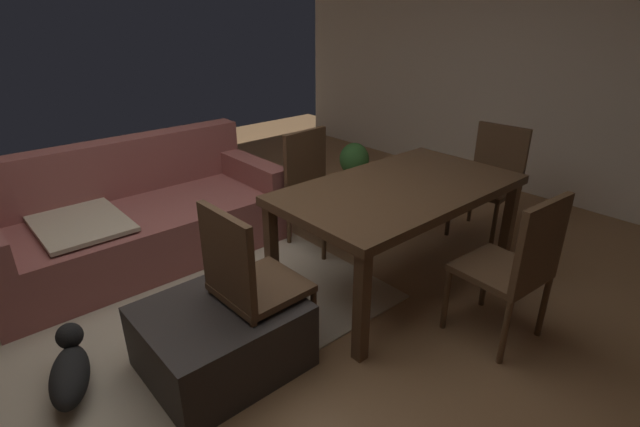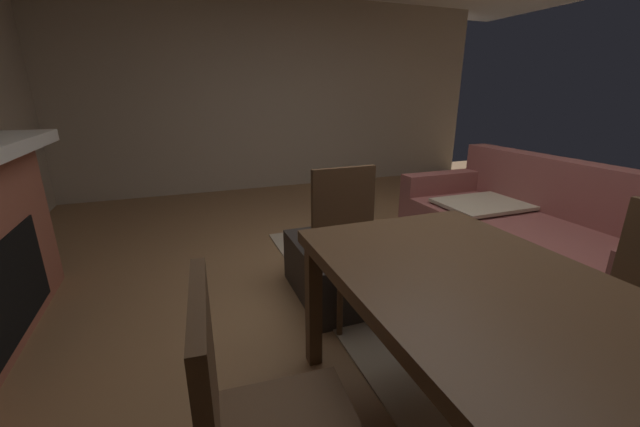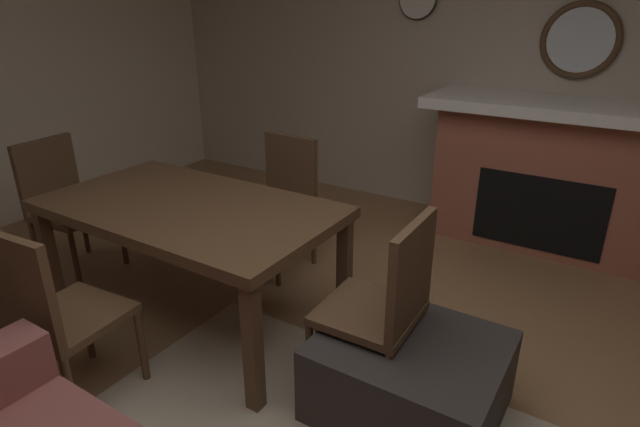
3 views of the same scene
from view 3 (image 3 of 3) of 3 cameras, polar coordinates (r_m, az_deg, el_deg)
wall_back_fireplace_side at (r=4.54m, az=21.56°, el=15.22°), size 7.62×0.12×2.64m
fireplace at (r=4.26m, az=24.33°, el=3.96°), size 1.88×0.76×1.13m
round_wall_mirror at (r=4.37m, az=27.03°, el=16.83°), size 0.55×0.05×0.55m
ottoman_coffee_table at (r=2.48m, az=9.94°, el=-17.50°), size 0.80×0.69×0.39m
tv_remote at (r=2.40m, az=9.32°, el=-12.83°), size 0.05×0.16×0.02m
dining_table at (r=2.96m, az=-14.40°, el=-0.29°), size 1.67×0.94×0.74m
dining_chair_east at (r=3.95m, az=-26.79°, el=1.48°), size 0.48×0.48×0.93m
dining_chair_north at (r=2.58m, az=-27.99°, el=-9.49°), size 0.47×0.47×0.93m
dining_chair_south at (r=3.61m, az=-4.29°, el=2.09°), size 0.47×0.47×0.93m
dining_chair_west at (r=2.37m, az=7.44°, el=-9.59°), size 0.45×0.45×0.93m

